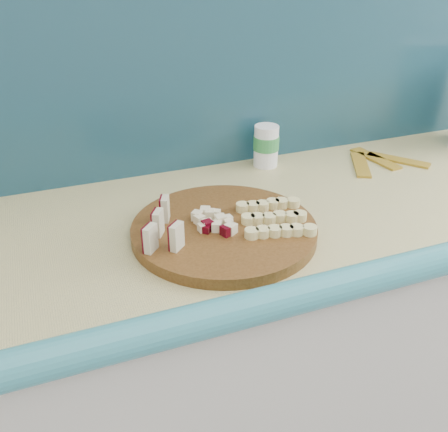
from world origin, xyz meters
TOP-DOWN VIEW (x-y plane):
  - kitchen_counter at (0.10, 1.50)m, footprint 2.20×0.63m
  - backsplash at (0.10, 1.79)m, footprint 2.20×0.02m
  - cutting_board at (-0.37, 1.43)m, footprint 0.44×0.44m
  - apple_wedges at (-0.49, 1.43)m, footprint 0.08×0.15m
  - apple_chunks at (-0.39, 1.44)m, footprint 0.06×0.06m
  - banana_slices at (-0.27, 1.41)m, footprint 0.16×0.16m
  - canister at (-0.14, 1.72)m, footprint 0.07×0.07m
  - banana_peel at (0.15, 1.63)m, footprint 0.23×0.19m

SIDE VIEW (x-z plane):
  - kitchen_counter at x=0.10m, z-range 0.00..0.91m
  - banana_peel at x=0.15m, z-range 0.91..0.92m
  - cutting_board at x=-0.37m, z-range 0.91..0.93m
  - banana_slices at x=-0.27m, z-range 0.93..0.95m
  - apple_chunks at x=-0.39m, z-range 0.93..0.95m
  - apple_wedges at x=-0.49m, z-range 0.93..0.98m
  - canister at x=-0.14m, z-range 0.91..1.02m
  - backsplash at x=0.10m, z-range 0.91..1.41m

